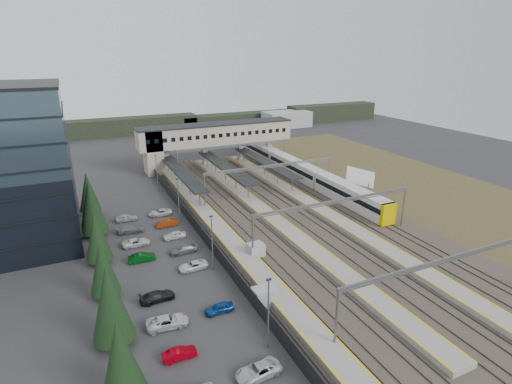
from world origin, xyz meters
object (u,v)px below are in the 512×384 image
relay_cabin_far (256,250)px  train (296,169)px  relay_cabin_near (264,296)px  billboard (360,178)px  footbridge (206,137)px

relay_cabin_far → train: train is taller
relay_cabin_near → billboard: billboard is taller
relay_cabin_far → train: 40.36m
relay_cabin_far → footbridge: size_ratio=0.06×
train → relay_cabin_far: bearing=-128.5°
relay_cabin_far → train: bearing=51.5°
relay_cabin_far → footbridge: footbridge is taller
relay_cabin_near → train: (29.12, 42.61, 1.07)m
footbridge → train: size_ratio=0.64×
relay_cabin_near → billboard: (34.58, 25.99, 2.77)m
relay_cabin_far → footbridge: bearing=79.8°
relay_cabin_far → footbridge: (8.84, 49.13, 6.88)m
relay_cabin_far → relay_cabin_near: bearing=-109.8°
relay_cabin_far → billboard: bearing=26.0°
train → footbridge: bearing=132.8°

